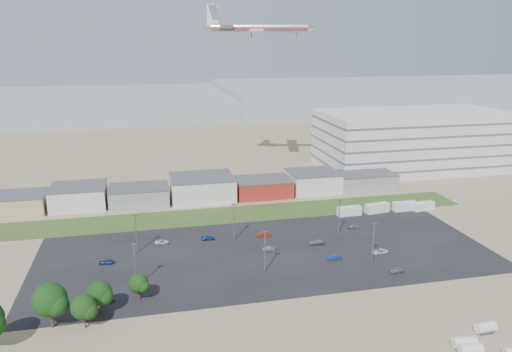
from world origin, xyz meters
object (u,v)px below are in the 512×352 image
object	(u,v)px
parked_car_5	(106,262)
parked_car_8	(354,227)
airliner	(259,28)
parked_car_7	(269,249)
parked_car_2	(396,270)
parked_car_6	(208,238)
parked_car_9	(162,242)
storage_tank_nw	(465,342)
box_trailer_a	(349,211)
parked_car_0	(380,251)
parked_car_1	(334,257)
parked_car_11	(264,234)
parked_car_12	(316,242)
parked_car_10	(105,299)

from	to	relation	value
parked_car_5	parked_car_8	size ratio (longest dim) A/B	1.07
airliner	parked_car_7	world-z (taller)	airliner
parked_car_2	parked_car_7	bearing A→B (deg)	-132.09
airliner	parked_car_6	xyz separation A→B (m)	(-30.52, -66.05, -59.02)
airliner	parked_car_9	distance (m)	98.68
storage_tank_nw	box_trailer_a	world-z (taller)	box_trailer_a
parked_car_2	parked_car_7	size ratio (longest dim) A/B	1.10
parked_car_0	parked_car_5	size ratio (longest dim) A/B	1.24
box_trailer_a	parked_car_5	bearing A→B (deg)	-167.24
storage_tank_nw	parked_car_1	bearing A→B (deg)	102.37
parked_car_7	parked_car_11	distance (m)	9.99
storage_tank_nw	parked_car_5	size ratio (longest dim) A/B	1.18
storage_tank_nw	box_trailer_a	size ratio (longest dim) A/B	0.55
parked_car_5	parked_car_7	distance (m)	42.48
storage_tank_nw	parked_car_8	bearing A→B (deg)	85.45
box_trailer_a	parked_car_11	size ratio (longest dim) A/B	2.01
parked_car_9	parked_car_11	world-z (taller)	parked_car_11
parked_car_0	parked_car_7	size ratio (longest dim) A/B	1.34
parked_car_12	parked_car_9	bearing A→B (deg)	-100.21
parked_car_8	parked_car_9	bearing A→B (deg)	90.32
parked_car_10	parked_car_8	bearing A→B (deg)	-74.24
storage_tank_nw	parked_car_12	world-z (taller)	storage_tank_nw
storage_tank_nw	parked_car_5	world-z (taller)	storage_tank_nw
parked_car_8	parked_car_12	bearing A→B (deg)	121.69
storage_tank_nw	parked_car_0	xyz separation A→B (m)	(4.05, 42.41, -0.66)
parked_car_2	parked_car_5	world-z (taller)	parked_car_2
box_trailer_a	parked_car_11	distance (m)	33.29
parked_car_6	parked_car_7	size ratio (longest dim) A/B	1.12
parked_car_11	parked_car_1	bearing A→B (deg)	-137.15
parked_car_5	parked_car_2	bearing A→B (deg)	78.31
airliner	parked_car_12	xyz separation A→B (m)	(-1.64, -76.08, -58.95)
parked_car_6	parked_car_8	size ratio (longest dim) A/B	1.11
parked_car_0	parked_car_9	xyz separation A→B (m)	(-56.27, 19.73, -0.09)
airliner	parked_car_8	size ratio (longest dim) A/B	13.59
storage_tank_nw	parked_car_9	xyz separation A→B (m)	(-52.22, 62.14, -0.75)
storage_tank_nw	parked_car_7	world-z (taller)	storage_tank_nw
airliner	parked_car_12	distance (m)	96.26
parked_car_2	parked_car_10	xyz separation A→B (m)	(-68.76, 1.26, -0.02)
parked_car_1	parked_car_11	xyz separation A→B (m)	(-14.01, 19.30, 0.01)
parked_car_0	parked_car_10	bearing A→B (deg)	-85.12
parked_car_7	parked_car_8	xyz separation A→B (m)	(29.05, 9.92, 0.02)
parked_car_9	parked_car_10	world-z (taller)	parked_car_10
parked_car_8	parked_car_5	bearing A→B (deg)	98.50
parked_car_2	parked_car_8	distance (m)	29.85
parked_car_9	parked_car_10	xyz separation A→B (m)	(-13.61, -29.69, 0.06)
parked_car_8	parked_car_9	distance (m)	57.08
airliner	box_trailer_a	bearing A→B (deg)	-59.13
parked_car_7	parked_car_10	world-z (taller)	parked_car_10
parked_car_10	parked_car_11	world-z (taller)	parked_car_11
parked_car_1	parked_car_2	distance (m)	16.00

